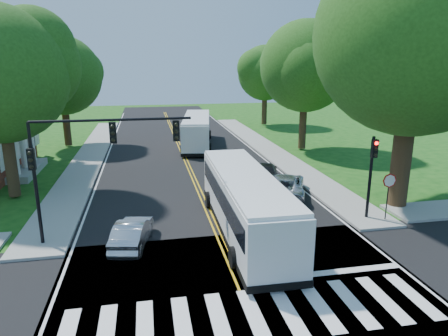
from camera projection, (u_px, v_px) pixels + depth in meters
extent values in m
plane|color=#134711|center=(250.00, 306.00, 13.88)|extent=(140.00, 140.00, 0.00)
cube|color=black|center=(191.00, 172.00, 30.95)|extent=(14.00, 96.00, 0.01)
cube|color=black|center=(250.00, 306.00, 13.88)|extent=(60.00, 12.00, 0.01)
cube|color=gold|center=(186.00, 160.00, 34.74)|extent=(0.36, 70.00, 0.01)
cube|color=silver|center=(105.00, 163.00, 33.47)|extent=(0.12, 70.00, 0.01)
cube|color=silver|center=(261.00, 156.00, 36.01)|extent=(0.12, 70.00, 0.01)
cube|color=silver|center=(254.00, 315.00, 13.40)|extent=(12.60, 3.00, 0.01)
cube|color=silver|center=(324.00, 273.00, 16.05)|extent=(6.60, 0.40, 0.01)
cube|color=gray|center=(90.00, 156.00, 36.02)|extent=(2.60, 40.00, 0.15)
cube|color=gray|center=(267.00, 148.00, 39.12)|extent=(2.60, 40.00, 0.15)
cylinder|color=#332414|center=(402.00, 154.00, 22.72)|extent=(1.10, 1.10, 6.00)
sphere|color=#2E671E|center=(416.00, 34.00, 21.05)|extent=(10.80, 10.80, 10.80)
cylinder|color=#332414|center=(10.00, 158.00, 24.35)|extent=(0.70, 0.70, 4.80)
cylinder|color=#332414|center=(66.00, 123.00, 39.67)|extent=(0.70, 0.70, 4.40)
sphere|color=#2E671E|center=(62.00, 75.00, 38.48)|extent=(7.60, 7.60, 7.60)
cylinder|color=#332414|center=(303.00, 123.00, 38.11)|extent=(0.70, 0.70, 5.00)
sphere|color=#2E671E|center=(306.00, 66.00, 36.77)|extent=(8.40, 8.40, 8.40)
cylinder|color=#332414|center=(264.00, 108.00, 53.55)|extent=(0.70, 0.70, 4.40)
sphere|color=#2E671E|center=(265.00, 73.00, 52.39)|extent=(7.20, 7.20, 7.20)
cube|color=silver|center=(19.00, 116.00, 29.40)|extent=(1.40, 6.00, 0.45)
cube|color=gray|center=(26.00, 170.00, 30.46)|extent=(1.80, 6.00, 0.50)
cylinder|color=silver|center=(14.00, 153.00, 27.90)|extent=(0.50, 0.50, 4.20)
cylinder|color=silver|center=(23.00, 146.00, 29.99)|extent=(0.50, 0.50, 4.20)
cylinder|color=silver|center=(31.00, 141.00, 32.08)|extent=(0.50, 0.50, 4.20)
cylinder|color=black|center=(37.00, 195.00, 17.88)|extent=(0.16, 0.16, 4.60)
cube|color=black|center=(31.00, 159.00, 17.30)|extent=(0.30, 0.22, 0.95)
sphere|color=black|center=(30.00, 153.00, 17.10)|extent=(0.18, 0.18, 0.18)
cylinder|color=black|center=(112.00, 120.00, 17.69)|extent=(7.00, 0.12, 0.12)
cube|color=black|center=(113.00, 133.00, 17.69)|extent=(0.30, 0.22, 0.95)
cube|color=black|center=(176.00, 131.00, 18.21)|extent=(0.30, 0.22, 0.95)
cylinder|color=black|center=(370.00, 178.00, 20.98)|extent=(0.16, 0.16, 4.40)
cube|color=black|center=(375.00, 149.00, 20.42)|extent=(0.30, 0.22, 0.95)
sphere|color=#FF0A05|center=(377.00, 143.00, 20.21)|extent=(0.18, 0.18, 0.18)
cylinder|color=black|center=(387.00, 200.00, 20.93)|extent=(0.06, 0.06, 2.20)
cylinder|color=#A50A07|center=(390.00, 181.00, 20.64)|extent=(0.76, 0.04, 0.76)
cube|color=silver|center=(245.00, 203.00, 19.61)|extent=(2.66, 11.50, 2.67)
cube|color=black|center=(245.00, 194.00, 19.49)|extent=(2.72, 10.70, 0.92)
cube|color=black|center=(224.00, 167.00, 25.03)|extent=(2.38, 0.14, 1.55)
cube|color=orange|center=(224.00, 154.00, 24.80)|extent=(1.65, 0.13, 0.31)
cube|color=black|center=(244.00, 226.00, 19.92)|extent=(2.71, 11.60, 0.29)
cube|color=silver|center=(245.00, 176.00, 19.26)|extent=(2.60, 11.16, 0.21)
cylinder|color=black|center=(251.00, 197.00, 23.70)|extent=(0.33, 0.94, 0.93)
cylinder|color=black|center=(209.00, 199.00, 23.27)|extent=(0.33, 0.94, 0.93)
cylinder|color=black|center=(293.00, 253.00, 16.77)|extent=(0.33, 0.94, 0.93)
cylinder|color=black|center=(234.00, 258.00, 16.34)|extent=(0.33, 0.94, 0.93)
cube|color=silver|center=(197.00, 131.00, 40.29)|extent=(4.28, 11.75, 2.68)
cube|color=black|center=(197.00, 126.00, 40.16)|extent=(4.22, 10.96, 0.93)
cube|color=black|center=(198.00, 120.00, 45.80)|extent=(2.37, 0.48, 1.56)
cube|color=orange|center=(198.00, 112.00, 45.58)|extent=(1.65, 0.36, 0.31)
cube|color=black|center=(197.00, 142.00, 40.59)|extent=(4.34, 11.85, 0.29)
cube|color=silver|center=(197.00, 117.00, 39.93)|extent=(4.18, 11.40, 0.21)
cylinder|color=black|center=(210.00, 134.00, 44.27)|extent=(0.46, 0.97, 0.94)
cylinder|color=black|center=(187.00, 135.00, 44.18)|extent=(0.46, 0.97, 0.94)
cylinder|color=black|center=(210.00, 148.00, 37.21)|extent=(0.46, 0.97, 0.94)
cylinder|color=black|center=(182.00, 148.00, 37.12)|extent=(0.46, 0.97, 0.94)
imported|color=#ADAFB4|center=(132.00, 233.00, 18.32)|extent=(2.03, 4.00, 1.26)
imported|color=#B6B9BD|center=(285.00, 185.00, 25.27)|extent=(3.97, 5.53, 1.40)
imported|color=black|center=(265.00, 171.00, 28.76)|extent=(2.84, 4.55, 1.23)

